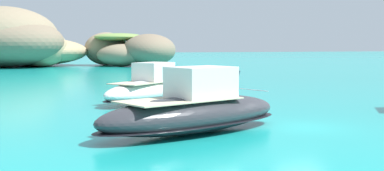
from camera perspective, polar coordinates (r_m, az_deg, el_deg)
ground_plane at (r=26.53m, az=12.16°, el=-4.57°), size 400.00×400.00×0.00m
islet_large at (r=97.06m, az=-19.80°, el=4.65°), size 30.03×27.74×10.75m
islet_small at (r=95.54m, az=-6.74°, el=4.01°), size 17.98×17.09×6.30m
motorboat_white at (r=36.81m, az=-4.68°, el=-0.39°), size 9.13×8.66×2.85m
motorboat_charcoal at (r=24.18m, az=0.16°, el=-2.86°), size 11.03×7.18×3.13m
channel_buoy at (r=42.62m, az=4.62°, el=-0.52°), size 0.56×0.56×1.48m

